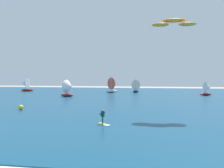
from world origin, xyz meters
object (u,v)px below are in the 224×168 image
at_px(sailboat_center_horizon, 113,85).
at_px(kitesurfer, 104,119).
at_px(sailboat_heeled_over, 25,84).
at_px(kite, 174,23).
at_px(sailboat_far_left, 69,88).
at_px(sailboat_anchored_offshore, 207,89).
at_px(sailboat_mid_left, 137,86).
at_px(marker_buoy, 21,107).

bearing_deg(sailboat_center_horizon, kitesurfer, -82.41).
relative_size(sailboat_heeled_over, sailboat_center_horizon, 1.00).
bearing_deg(kite, sailboat_far_left, 134.83).
height_order(kitesurfer, sailboat_center_horizon, sailboat_center_horizon).
bearing_deg(sailboat_heeled_over, sailboat_anchored_offshore, -7.36).
xyz_separation_m(sailboat_anchored_offshore, sailboat_center_horizon, (-27.65, 7.16, 0.60)).
bearing_deg(kite, kitesurfer, -136.29).
xyz_separation_m(kitesurfer, kite, (8.40, 8.03, 12.21)).
relative_size(kite, sailboat_center_horizon, 1.14).
bearing_deg(sailboat_far_left, sailboat_heeled_over, 141.89).
xyz_separation_m(sailboat_heeled_over, sailboat_mid_left, (38.83, 1.38, -0.40)).
bearing_deg(sailboat_center_horizon, marker_buoy, -102.18).
xyz_separation_m(sailboat_heeled_over, sailboat_anchored_offshore, (58.93, -7.62, -0.61)).
bearing_deg(sailboat_center_horizon, sailboat_mid_left, 13.71).
height_order(sailboat_heeled_over, sailboat_mid_left, sailboat_heeled_over).
relative_size(sailboat_heeled_over, sailboat_anchored_offshore, 1.32).
distance_m(kite, sailboat_anchored_offshore, 37.90).
bearing_deg(sailboat_mid_left, kitesurfer, -91.11).
distance_m(sailboat_far_left, sailboat_center_horizon, 19.22).
xyz_separation_m(kitesurfer, sailboat_center_horizon, (-6.55, 49.18, 1.88)).
relative_size(sailboat_anchored_offshore, marker_buoy, 5.25).
height_order(kitesurfer, sailboat_anchored_offshore, sailboat_anchored_offshore).
bearing_deg(sailboat_anchored_offshore, sailboat_center_horizon, 165.48).
relative_size(sailboat_heeled_over, sailboat_far_left, 1.09).
distance_m(kitesurfer, kite, 16.86).
relative_size(kitesurfer, sailboat_center_horizon, 0.33).
bearing_deg(sailboat_anchored_offshore, marker_buoy, -137.55).
bearing_deg(marker_buoy, kitesurfer, -29.84).
relative_size(kite, sailboat_anchored_offshore, 1.51).
bearing_deg(sailboat_far_left, kite, -45.17).
bearing_deg(sailboat_anchored_offshore, sailboat_far_left, -165.18).
relative_size(kitesurfer, sailboat_mid_left, 0.40).
bearing_deg(sailboat_anchored_offshore, kitesurfer, -116.65).
xyz_separation_m(kitesurfer, sailboat_far_left, (-15.71, 32.29, 1.66)).
bearing_deg(kitesurfer, sailboat_heeled_over, 127.31).
bearing_deg(marker_buoy, sailboat_center_horizon, 77.82).
relative_size(kite, sailboat_heeled_over, 1.14).
bearing_deg(sailboat_anchored_offshore, sailboat_heeled_over, 172.64).
relative_size(sailboat_mid_left, sailboat_center_horizon, 0.84).
height_order(sailboat_mid_left, sailboat_center_horizon, sailboat_center_horizon).
distance_m(sailboat_mid_left, marker_buoy, 45.32).
relative_size(sailboat_heeled_over, marker_buoy, 6.94).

